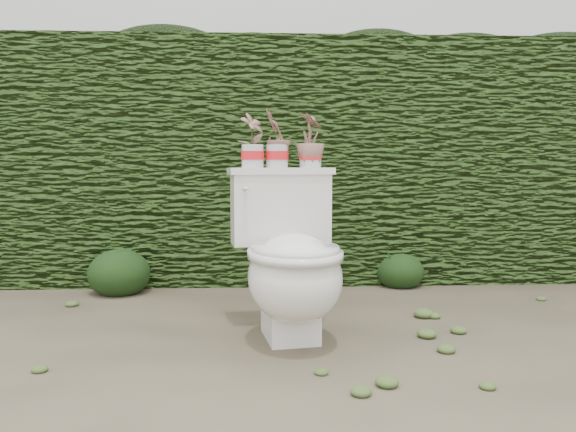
{
  "coord_description": "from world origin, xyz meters",
  "views": [
    {
      "loc": [
        -0.02,
        -2.45,
        0.8
      ],
      "look_at": [
        0.11,
        0.16,
        0.55
      ],
      "focal_mm": 35.0,
      "sensor_mm": 36.0,
      "label": 1
    }
  ],
  "objects_px": {
    "toilet": "(291,262)",
    "potted_plant_center": "(277,140)",
    "potted_plant_right": "(310,142)",
    "potted_plant_left": "(253,142)"
  },
  "relations": [
    {
      "from": "toilet",
      "to": "potted_plant_center",
      "type": "distance_m",
      "value": 0.6
    },
    {
      "from": "toilet",
      "to": "potted_plant_right",
      "type": "distance_m",
      "value": 0.62
    },
    {
      "from": "potted_plant_left",
      "to": "potted_plant_center",
      "type": "relative_size",
      "value": 0.93
    },
    {
      "from": "potted_plant_left",
      "to": "potted_plant_center",
      "type": "bearing_deg",
      "value": -36.77
    },
    {
      "from": "toilet",
      "to": "potted_plant_right",
      "type": "relative_size",
      "value": 3.08
    },
    {
      "from": "potted_plant_right",
      "to": "potted_plant_center",
      "type": "bearing_deg",
      "value": 86.6
    },
    {
      "from": "toilet",
      "to": "potted_plant_left",
      "type": "xyz_separation_m",
      "value": [
        -0.17,
        0.21,
        0.54
      ]
    },
    {
      "from": "potted_plant_center",
      "to": "potted_plant_left",
      "type": "bearing_deg",
      "value": -48.94
    },
    {
      "from": "potted_plant_center",
      "to": "potted_plant_right",
      "type": "xyz_separation_m",
      "value": [
        0.16,
        0.03,
        -0.01
      ]
    },
    {
      "from": "potted_plant_left",
      "to": "potted_plant_right",
      "type": "bearing_deg",
      "value": -36.77
    }
  ]
}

